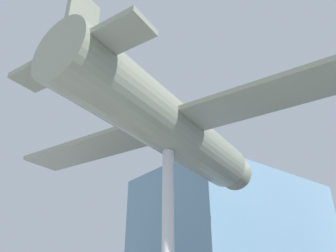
# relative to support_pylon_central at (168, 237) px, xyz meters

# --- Properties ---
(glass_pavilion_left) EXTENTS (9.14, 14.46, 10.09)m
(glass_pavilion_left) POSITION_rel_support_pylon_central_xyz_m (-8.90, 13.43, 1.73)
(glass_pavilion_left) COLOR #60849E
(glass_pavilion_left) RESTS_ON ground_plane
(support_pylon_central) EXTENTS (0.41, 0.41, 6.05)m
(support_pylon_central) POSITION_rel_support_pylon_central_xyz_m (0.00, 0.00, 0.00)
(support_pylon_central) COLOR #B7B7BC
(support_pylon_central) RESTS_ON ground_plane
(suspended_airplane) EXTENTS (14.76, 12.34, 3.46)m
(suspended_airplane) POSITION_rel_support_pylon_central_xyz_m (-0.12, 0.33, 4.08)
(suspended_airplane) COLOR slate
(suspended_airplane) RESTS_ON support_pylon_central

